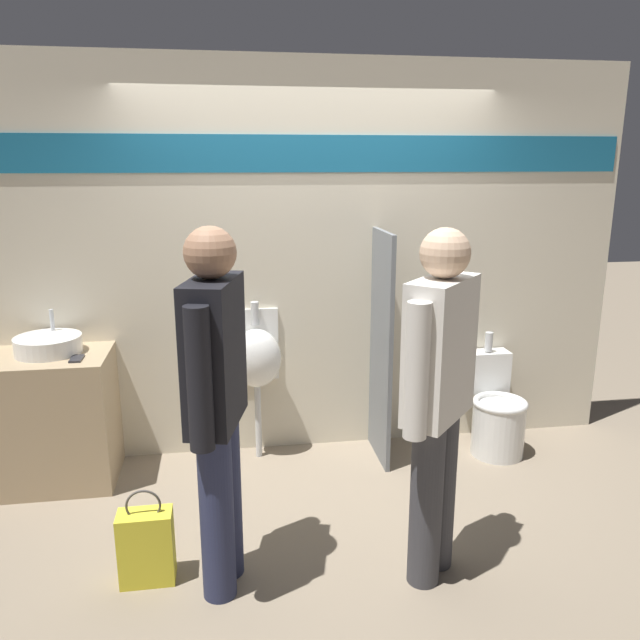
# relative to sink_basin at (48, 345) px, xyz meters

# --- Properties ---
(ground_plane) EXTENTS (16.00, 16.00, 0.00)m
(ground_plane) POSITION_rel_sink_basin_xyz_m (1.71, -0.35, -0.91)
(ground_plane) COLOR gray
(display_wall) EXTENTS (4.46, 0.07, 2.70)m
(display_wall) POSITION_rel_sink_basin_xyz_m (1.71, 0.25, 0.45)
(display_wall) COLOR beige
(display_wall) RESTS_ON ground_plane
(sink_counter) EXTENTS (0.84, 0.55, 0.86)m
(sink_counter) POSITION_rel_sink_basin_xyz_m (-0.05, -0.06, -0.48)
(sink_counter) COLOR tan
(sink_counter) RESTS_ON ground_plane
(sink_basin) EXTENTS (0.41, 0.41, 0.25)m
(sink_basin) POSITION_rel_sink_basin_xyz_m (0.00, 0.00, 0.00)
(sink_basin) COLOR white
(sink_basin) RESTS_ON sink_counter
(cell_phone) EXTENTS (0.07, 0.14, 0.01)m
(cell_phone) POSITION_rel_sink_basin_xyz_m (0.20, -0.17, -0.05)
(cell_phone) COLOR #232328
(cell_phone) RESTS_ON sink_counter
(divider_near_counter) EXTENTS (0.03, 0.51, 1.59)m
(divider_near_counter) POSITION_rel_sink_basin_xyz_m (2.15, -0.04, -0.11)
(divider_near_counter) COLOR slate
(divider_near_counter) RESTS_ON ground_plane
(urinal_near_counter) EXTENTS (0.34, 0.26, 1.10)m
(urinal_near_counter) POSITION_rel_sink_basin_xyz_m (1.31, 0.10, -0.18)
(urinal_near_counter) COLOR silver
(urinal_near_counter) RESTS_ON ground_plane
(toilet) EXTENTS (0.38, 0.54, 0.83)m
(toilet) POSITION_rel_sink_basin_xyz_m (3.00, -0.08, -0.63)
(toilet) COLOR white
(toilet) RESTS_ON ground_plane
(person_in_vest) EXTENTS (0.45, 0.48, 1.75)m
(person_in_vest) POSITION_rel_sink_basin_xyz_m (2.10, -1.34, 0.06)
(person_in_vest) COLOR #3D3D42
(person_in_vest) RESTS_ON ground_plane
(person_with_lanyard) EXTENTS (0.30, 0.60, 1.77)m
(person_with_lanyard) POSITION_rel_sink_basin_xyz_m (1.06, -1.26, 0.07)
(person_with_lanyard) COLOR #282D4C
(person_with_lanyard) RESTS_ON ground_plane
(shopping_bag) EXTENTS (0.27, 0.15, 0.50)m
(shopping_bag) POSITION_rel_sink_basin_xyz_m (0.68, -1.19, -0.72)
(shopping_bag) COLOR yellow
(shopping_bag) RESTS_ON ground_plane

